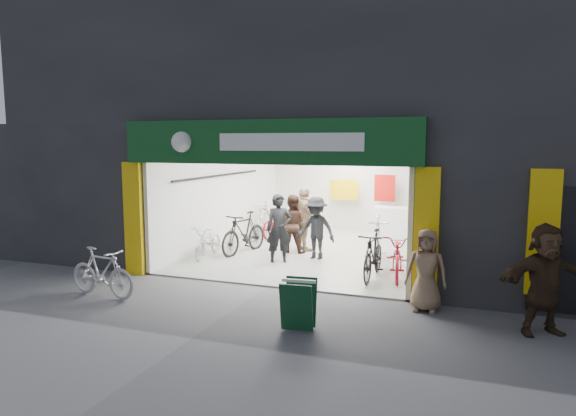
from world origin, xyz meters
The scene contains 17 objects.
ground centered at (0.00, 0.00, 0.00)m, with size 60.00×60.00×0.00m, color #56565B.
building centered at (0.91, 4.99, 4.31)m, with size 17.00×10.27×8.00m.
bike_left_front centered at (-2.50, 2.05, 0.43)m, with size 0.57×1.64×0.86m, color #A4A3A8.
bike_left_midfront centered at (-1.80, 2.77, 0.58)m, with size 0.54×1.93×1.16m, color black.
bike_left_midback centered at (-1.80, 5.44, 0.49)m, with size 0.65×1.86×0.98m, color maroon.
bike_left_back centered at (-2.50, 5.84, 0.54)m, with size 0.50×1.78×1.07m, color #BCBCC1.
bike_right_front centered at (2.00, 1.43, 0.55)m, with size 0.52×1.83×1.10m, color black.
bike_right_mid centered at (2.50, 1.74, 0.51)m, with size 0.68×1.96×1.03m, color maroon.
bike_right_back centered at (1.80, 3.06, 0.58)m, with size 0.55×1.94×1.17m, color silver.
parked_bike centered at (-2.80, -1.72, 0.49)m, with size 0.46×1.64×0.99m, color silver.
customer_a centered at (-0.51, 2.09, 0.88)m, with size 0.64×0.42×1.76m, color black.
customer_b centered at (-0.60, 3.30, 0.81)m, with size 0.79×0.62×1.63m, color #342017.
customer_c centered at (0.26, 2.75, 0.83)m, with size 1.07×0.62×1.66m, color black.
customer_d centered at (-0.34, 3.58, 0.91)m, with size 1.07×0.44×1.82m, color #917354.
pedestrian_near centered at (3.30, -0.41, 0.75)m, with size 0.74×0.48×1.51m, color #82644B.
pedestrian_far centered at (5.16, -0.94, 0.90)m, with size 1.66×0.53×1.79m, color #342417.
sandwich_board centered at (1.45, -2.12, 0.45)m, with size 0.58×0.60×0.82m.
Camera 1 is at (4.06, -9.74, 3.05)m, focal length 32.00 mm.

